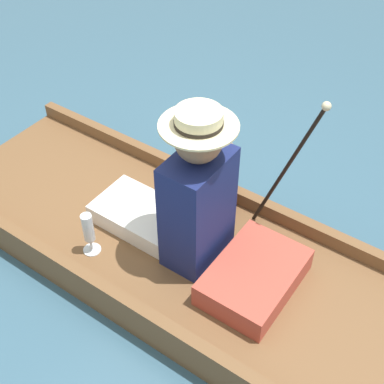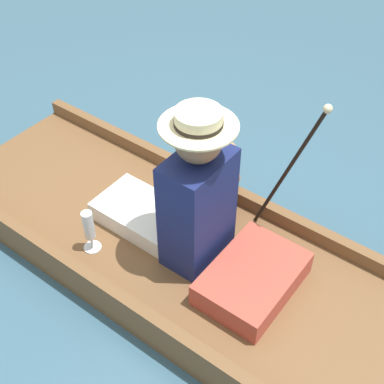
{
  "view_description": "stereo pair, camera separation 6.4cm",
  "coord_description": "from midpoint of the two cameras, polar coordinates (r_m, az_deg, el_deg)",
  "views": [
    {
      "loc": [
        -1.53,
        -1.2,
        2.31
      ],
      "look_at": [
        0.02,
        -0.12,
        0.56
      ],
      "focal_mm": 50.0,
      "sensor_mm": 36.0,
      "label": 1
    },
    {
      "loc": [
        -1.49,
        -1.25,
        2.31
      ],
      "look_at": [
        0.02,
        -0.12,
        0.56
      ],
      "focal_mm": 50.0,
      "sensor_mm": 36.0,
      "label": 2
    }
  ],
  "objects": [
    {
      "name": "wine_glass",
      "position": [
        2.81,
        -11.64,
        -3.97
      ],
      "size": [
        0.1,
        0.1,
        0.26
      ],
      "color": "silver",
      "rests_on": "punt_boat"
    },
    {
      "name": "ground_plane",
      "position": [
        3.02,
        -2.69,
        -7.07
      ],
      "size": [
        16.0,
        16.0,
        0.0
      ],
      "primitive_type": "plane",
      "color": "#385B70"
    },
    {
      "name": "seated_person",
      "position": [
        2.64,
        -1.51,
        -0.7
      ],
      "size": [
        0.36,
        0.81,
        0.89
      ],
      "rotation": [
        0.0,
        0.0,
        -0.06
      ],
      "color": "white",
      "rests_on": "punt_boat"
    },
    {
      "name": "punt_boat",
      "position": [
        2.96,
        -2.74,
        -6.09
      ],
      "size": [
        1.01,
        2.86,
        0.23
      ],
      "color": "brown",
      "rests_on": "ground_plane"
    },
    {
      "name": "walking_cane",
      "position": [
        2.65,
        9.97,
        3.5
      ],
      "size": [
        0.04,
        0.32,
        0.89
      ],
      "color": "black",
      "rests_on": "punt_boat"
    },
    {
      "name": "seat_cushion",
      "position": [
        2.68,
        5.94,
        -9.0
      ],
      "size": [
        0.54,
        0.38,
        0.14
      ],
      "color": "#B24738",
      "rests_on": "punt_boat"
    },
    {
      "name": "teddy_bear",
      "position": [
        2.95,
        2.45,
        1.22
      ],
      "size": [
        0.31,
        0.18,
        0.44
      ],
      "color": "#9E754C",
      "rests_on": "punt_boat"
    }
  ]
}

